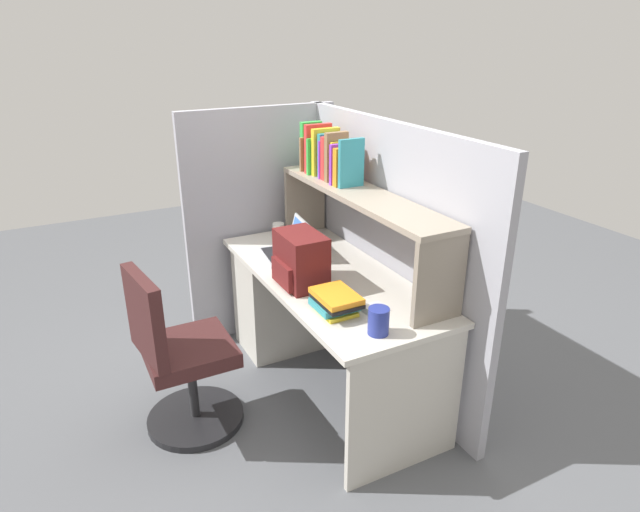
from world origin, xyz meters
name	(u,v)px	position (x,y,z in m)	size (l,w,h in m)	color
ground_plane	(327,383)	(0.00, 0.00, 0.00)	(8.00, 8.00, 0.00)	#595B60
desk	(299,298)	(-0.39, 0.00, 0.40)	(1.60, 0.70, 0.73)	beige
cubicle_partition_rear	(385,255)	(0.00, 0.38, 0.78)	(1.84, 0.05, 1.55)	#9E9EA8
cubicle_partition_left	(262,224)	(-0.85, -0.05, 0.78)	(0.05, 1.06, 1.55)	#9E9EA8
overhead_hutch	(360,209)	(0.00, 0.20, 1.08)	(1.44, 0.28, 0.45)	gray
reference_books_on_shelf	(329,155)	(-0.37, 0.20, 1.31)	(0.52, 0.19, 0.29)	green
laptop	(289,249)	(-0.34, -0.09, 0.78)	(0.34, 0.29, 0.22)	#B7BABF
backpack	(300,260)	(0.04, -0.19, 0.87)	(0.30, 0.23, 0.29)	#591919
computer_mouse	(374,308)	(0.48, -0.01, 0.75)	(0.06, 0.10, 0.03)	silver
paper_cup	(278,230)	(-0.69, 0.00, 0.77)	(0.08, 0.08, 0.09)	white
snack_canister	(379,321)	(0.67, -0.10, 0.79)	(0.10, 0.10, 0.13)	navy
desk_book_stack	(336,302)	(0.40, -0.17, 0.78)	(0.25, 0.19, 0.10)	yellow
office_chair	(180,363)	(-0.02, -0.86, 0.39)	(0.52, 0.52, 0.93)	black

